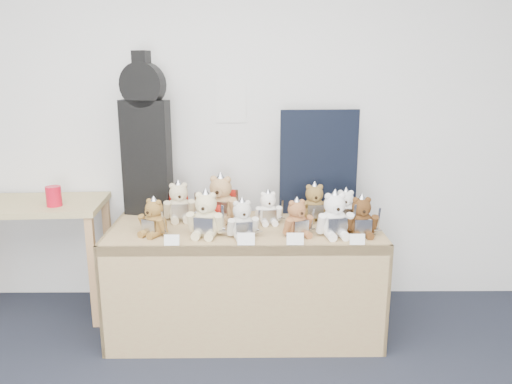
{
  "coord_description": "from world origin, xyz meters",
  "views": [
    {
      "loc": [
        0.3,
        -1.07,
        1.7
      ],
      "look_at": [
        0.32,
        1.85,
        0.96
      ],
      "focal_mm": 35.0,
      "sensor_mm": 36.0,
      "label": 1
    }
  ],
  "objects_px": {
    "teddy_front_left": "(206,216)",
    "teddy_back_centre_right": "(268,209)",
    "display_table": "(245,254)",
    "teddy_back_end": "(345,207)",
    "teddy_back_centre_left": "(221,200)",
    "side_table": "(32,220)",
    "teddy_front_centre": "(242,221)",
    "teddy_front_right": "(297,219)",
    "teddy_back_left": "(179,203)",
    "teddy_front_far_left": "(154,219)",
    "teddy_front_far_right": "(335,216)",
    "teddy_back_right": "(314,204)",
    "red_cup": "(54,196)",
    "teddy_front_end": "(361,218)",
    "guitar_case": "(146,137)"
  },
  "relations": [
    {
      "from": "teddy_front_left",
      "to": "teddy_back_centre_right",
      "type": "bearing_deg",
      "value": 40.88
    },
    {
      "from": "display_table",
      "to": "teddy_back_end",
      "type": "xyz_separation_m",
      "value": [
        0.65,
        0.17,
        0.25
      ]
    },
    {
      "from": "teddy_back_centre_left",
      "to": "teddy_back_centre_right",
      "type": "distance_m",
      "value": 0.32
    },
    {
      "from": "display_table",
      "to": "side_table",
      "type": "relative_size",
      "value": 1.71
    },
    {
      "from": "teddy_front_centre",
      "to": "teddy_back_end",
      "type": "height_order",
      "value": "teddy_front_centre"
    },
    {
      "from": "teddy_front_right",
      "to": "teddy_back_left",
      "type": "distance_m",
      "value": 0.82
    },
    {
      "from": "display_table",
      "to": "teddy_front_far_left",
      "type": "height_order",
      "value": "teddy_front_far_left"
    },
    {
      "from": "display_table",
      "to": "teddy_front_far_right",
      "type": "bearing_deg",
      "value": -11.01
    },
    {
      "from": "teddy_back_centre_right",
      "to": "teddy_front_right",
      "type": "bearing_deg",
      "value": -64.17
    },
    {
      "from": "teddy_front_far_right",
      "to": "teddy_back_left",
      "type": "bearing_deg",
      "value": 153.41
    },
    {
      "from": "teddy_front_far_right",
      "to": "teddy_back_right",
      "type": "xyz_separation_m",
      "value": [
        -0.08,
        0.32,
        -0.01
      ]
    },
    {
      "from": "red_cup",
      "to": "teddy_front_far_right",
      "type": "distance_m",
      "value": 1.82
    },
    {
      "from": "teddy_front_right",
      "to": "teddy_back_right",
      "type": "height_order",
      "value": "teddy_back_right"
    },
    {
      "from": "teddy_front_end",
      "to": "teddy_front_far_right",
      "type": "bearing_deg",
      "value": -178.41
    },
    {
      "from": "teddy_front_far_left",
      "to": "teddy_front_left",
      "type": "xyz_separation_m",
      "value": [
        0.31,
        -0.01,
        0.02
      ]
    },
    {
      "from": "teddy_front_right",
      "to": "teddy_front_left",
      "type": "bearing_deg",
      "value": 154.34
    },
    {
      "from": "teddy_back_centre_left",
      "to": "guitar_case",
      "type": "bearing_deg",
      "value": 177.86
    },
    {
      "from": "teddy_front_centre",
      "to": "side_table",
      "type": "bearing_deg",
      "value": 150.45
    },
    {
      "from": "side_table",
      "to": "teddy_front_right",
      "type": "xyz_separation_m",
      "value": [
        1.77,
        -0.41,
        0.13
      ]
    },
    {
      "from": "teddy_front_centre",
      "to": "teddy_back_centre_left",
      "type": "height_order",
      "value": "teddy_back_centre_left"
    },
    {
      "from": "teddy_front_left",
      "to": "teddy_back_centre_left",
      "type": "distance_m",
      "value": 0.32
    },
    {
      "from": "teddy_front_far_right",
      "to": "teddy_back_centre_left",
      "type": "height_order",
      "value": "teddy_back_centre_left"
    },
    {
      "from": "guitar_case",
      "to": "teddy_back_centre_left",
      "type": "height_order",
      "value": "guitar_case"
    },
    {
      "from": "side_table",
      "to": "teddy_front_far_right",
      "type": "height_order",
      "value": "teddy_front_far_right"
    },
    {
      "from": "display_table",
      "to": "teddy_front_far_right",
      "type": "xyz_separation_m",
      "value": [
        0.54,
        -0.1,
        0.27
      ]
    },
    {
      "from": "teddy_front_far_left",
      "to": "teddy_front_end",
      "type": "relative_size",
      "value": 0.94
    },
    {
      "from": "red_cup",
      "to": "teddy_front_right",
      "type": "distance_m",
      "value": 1.6
    },
    {
      "from": "side_table",
      "to": "teddy_front_centre",
      "type": "distance_m",
      "value": 1.52
    },
    {
      "from": "teddy_front_left",
      "to": "guitar_case",
      "type": "bearing_deg",
      "value": 142.9
    },
    {
      "from": "teddy_front_left",
      "to": "teddy_back_right",
      "type": "xyz_separation_m",
      "value": [
        0.69,
        0.31,
        -0.01
      ]
    },
    {
      "from": "display_table",
      "to": "teddy_front_centre",
      "type": "distance_m",
      "value": 0.29
    },
    {
      "from": "display_table",
      "to": "teddy_back_right",
      "type": "distance_m",
      "value": 0.57
    },
    {
      "from": "display_table",
      "to": "teddy_back_end",
      "type": "distance_m",
      "value": 0.72
    },
    {
      "from": "teddy_front_centre",
      "to": "red_cup",
      "type": "bearing_deg",
      "value": 151.75
    },
    {
      "from": "teddy_back_end",
      "to": "teddy_front_left",
      "type": "bearing_deg",
      "value": -155.8
    },
    {
      "from": "teddy_front_end",
      "to": "guitar_case",
      "type": "bearing_deg",
      "value": 159.64
    },
    {
      "from": "teddy_front_left",
      "to": "teddy_back_end",
      "type": "distance_m",
      "value": 0.92
    },
    {
      "from": "red_cup",
      "to": "teddy_back_centre_right",
      "type": "xyz_separation_m",
      "value": [
        1.4,
        -0.07,
        -0.07
      ]
    },
    {
      "from": "teddy_front_far_right",
      "to": "teddy_front_right",
      "type": "bearing_deg",
      "value": 170.57
    },
    {
      "from": "teddy_back_centre_left",
      "to": "teddy_back_right",
      "type": "bearing_deg",
      "value": 13.09
    },
    {
      "from": "guitar_case",
      "to": "teddy_back_end",
      "type": "bearing_deg",
      "value": 6.52
    },
    {
      "from": "teddy_back_left",
      "to": "teddy_back_right",
      "type": "bearing_deg",
      "value": -13.32
    },
    {
      "from": "red_cup",
      "to": "teddy_back_end",
      "type": "distance_m",
      "value": 1.91
    },
    {
      "from": "red_cup",
      "to": "teddy_back_end",
      "type": "height_order",
      "value": "teddy_back_end"
    },
    {
      "from": "guitar_case",
      "to": "teddy_back_end",
      "type": "height_order",
      "value": "guitar_case"
    },
    {
      "from": "side_table",
      "to": "teddy_front_far_left",
      "type": "relative_size",
      "value": 3.94
    },
    {
      "from": "teddy_front_far_right",
      "to": "teddy_back_left",
      "type": "height_order",
      "value": "teddy_front_far_right"
    },
    {
      "from": "red_cup",
      "to": "teddy_front_left",
      "type": "distance_m",
      "value": 1.07
    },
    {
      "from": "teddy_front_centre",
      "to": "teddy_back_left",
      "type": "xyz_separation_m",
      "value": [
        -0.42,
        0.35,
        0.01
      ]
    },
    {
      "from": "teddy_back_centre_left",
      "to": "teddy_back_right",
      "type": "height_order",
      "value": "teddy_back_centre_left"
    }
  ]
}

